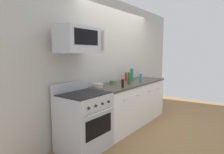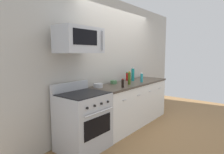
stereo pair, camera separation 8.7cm
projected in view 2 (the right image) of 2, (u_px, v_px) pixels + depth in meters
The scene contains 12 objects.
ground_plane at pixel (131, 123), 4.31m from camera, with size 6.29×6.29×0.00m, color olive.
back_wall at pixel (117, 62), 4.39m from camera, with size 5.25×0.10×2.70m, color #B7B2A8.
counter_unit at pixel (132, 103), 4.25m from camera, with size 2.16×0.66×0.92m.
range_oven at pixel (83, 121), 3.12m from camera, with size 0.76×0.69×1.07m.
microwave at pixel (79, 40), 2.99m from camera, with size 0.74×0.44×0.40m.
bottle_soy_sauce_dark at pixel (123, 83), 3.55m from camera, with size 0.05×0.05×0.17m.
bottle_olive_oil at pixel (129, 78), 3.90m from camera, with size 0.06×0.06×0.27m.
bottle_dish_soap at pixel (142, 78), 4.19m from camera, with size 0.06×0.06×0.21m.
bottle_hot_sauce_red at pixel (127, 77), 4.46m from camera, with size 0.05×0.05×0.20m.
bottle_sparkling_teal at pixel (133, 74), 4.41m from camera, with size 0.07×0.07×0.31m.
bowl_green_glaze at pixel (114, 82), 4.00m from camera, with size 0.14×0.14×0.07m.
bowl_steel_prep at pixel (98, 85), 3.57m from camera, with size 0.17×0.17×0.07m.
Camera 2 is at (-3.53, -2.22, 1.55)m, focal length 31.01 mm.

